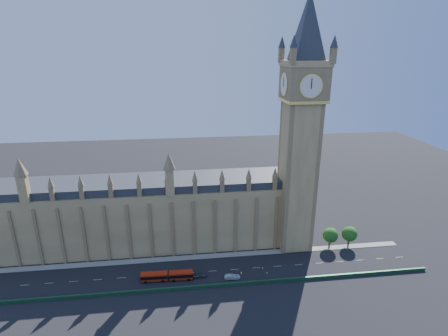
{
  "coord_description": "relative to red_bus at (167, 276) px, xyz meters",
  "views": [
    {
      "loc": [
        -5.04,
        -106.3,
        75.82
      ],
      "look_at": [
        9.37,
        10.0,
        35.58
      ],
      "focal_mm": 28.0,
      "sensor_mm": 36.0,
      "label": 1
    }
  ],
  "objects": [
    {
      "name": "palace_westminster",
      "position": [
        -12.93,
        25.13,
        12.27
      ],
      "size": [
        120.0,
        20.0,
        28.0
      ],
      "color": "#9C794B",
      "rests_on": "ground"
    },
    {
      "name": "cone_b",
      "position": [
        26.07,
        0.06,
        -1.22
      ],
      "size": [
        0.49,
        0.49,
        0.76
      ],
      "rotation": [
        0.0,
        0.0,
        -0.02
      ],
      "color": "black",
      "rests_on": "ground"
    },
    {
      "name": "car_silver",
      "position": [
        22.17,
        -2.24,
        -0.79
      ],
      "size": [
        5.02,
        2.18,
        1.61
      ],
      "primitive_type": "imported",
      "rotation": [
        0.0,
        0.0,
        1.47
      ],
      "color": "#A0A2A8",
      "rests_on": "ground"
    },
    {
      "name": "car_grey",
      "position": [
        11.14,
        0.24,
        -0.78
      ],
      "size": [
        4.84,
        2.06,
        1.63
      ],
      "primitive_type": "imported",
      "rotation": [
        0.0,
        0.0,
        1.54
      ],
      "color": "#44464D",
      "rests_on": "ground"
    },
    {
      "name": "cone_c",
      "position": [
        26.07,
        0.48,
        -1.21
      ],
      "size": [
        0.63,
        0.63,
        0.77
      ],
      "rotation": [
        0.0,
        0.0,
        -0.38
      ],
      "color": "black",
      "rests_on": "ground"
    },
    {
      "name": "car_white",
      "position": [
        22.81,
        -1.8,
        -0.88
      ],
      "size": [
        4.9,
        2.0,
        1.42
      ],
      "primitive_type": "imported",
      "rotation": [
        0.0,
        0.0,
        1.57
      ],
      "color": "white",
      "rests_on": "ground"
    },
    {
      "name": "red_bus",
      "position": [
        0.0,
        0.0,
        0.0
      ],
      "size": [
        17.84,
        3.32,
        3.02
      ],
      "rotation": [
        0.0,
        0.0,
        -0.03
      ],
      "color": "#B4230C",
      "rests_on": "ground"
    },
    {
      "name": "kerb_north",
      "position": [
        12.07,
        12.63,
        -1.51
      ],
      "size": [
        160.0,
        3.0,
        0.16
      ],
      "primitive_type": "cube",
      "color": "gray",
      "rests_on": "ground"
    },
    {
      "name": "tree_east_near",
      "position": [
        64.29,
        13.21,
        4.05
      ],
      "size": [
        6.0,
        6.0,
        8.5
      ],
      "color": "#382619",
      "rests_on": "ground"
    },
    {
      "name": "elizabeth_tower",
      "position": [
        50.07,
        17.12,
        52.97
      ],
      "size": [
        20.59,
        20.59,
        105.0
      ],
      "color": "#9C794B",
      "rests_on": "ground"
    },
    {
      "name": "bridge_parapet",
      "position": [
        12.07,
        -5.87,
        -0.99
      ],
      "size": [
        160.0,
        0.6,
        1.2
      ],
      "primitive_type": "cube",
      "color": "#1E4C2D",
      "rests_on": "ground"
    },
    {
      "name": "cone_a",
      "position": [
        34.18,
        2.12,
        -1.27
      ],
      "size": [
        0.49,
        0.49,
        0.66
      ],
      "rotation": [
        0.0,
        0.0,
        -0.2
      ],
      "color": "black",
      "rests_on": "ground"
    },
    {
      "name": "ground",
      "position": [
        12.07,
        3.13,
        -1.59
      ],
      "size": [
        400.0,
        400.0,
        0.0
      ],
      "primitive_type": "plane",
      "color": "black",
      "rests_on": "ground"
    },
    {
      "name": "cone_d",
      "position": [
        35.09,
        -0.82,
        -1.25
      ],
      "size": [
        0.55,
        0.55,
        0.69
      ],
      "rotation": [
        0.0,
        0.0,
        0.32
      ],
      "color": "black",
      "rests_on": "ground"
    },
    {
      "name": "tree_east_far",
      "position": [
        72.29,
        13.21,
        4.05
      ],
      "size": [
        6.0,
        6.0,
        8.5
      ],
      "color": "#382619",
      "rests_on": "ground"
    }
  ]
}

